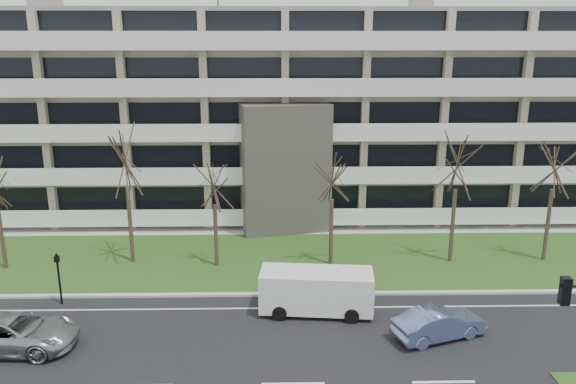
{
  "coord_description": "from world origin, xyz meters",
  "views": [
    {
      "loc": [
        -0.59,
        -19.41,
        13.17
      ],
      "look_at": [
        0.0,
        10.0,
        5.16
      ],
      "focal_mm": 35.0,
      "sensor_mm": 36.0,
      "label": 1
    }
  ],
  "objects_px": {
    "pedestrian_signal": "(58,272)",
    "white_van": "(318,288)",
    "silver_pickup": "(13,333)",
    "blue_sedan": "(439,324)"
  },
  "relations": [
    {
      "from": "pedestrian_signal",
      "to": "white_van",
      "type": "bearing_deg",
      "value": -16.35
    },
    {
      "from": "silver_pickup",
      "to": "pedestrian_signal",
      "type": "bearing_deg",
      "value": -3.75
    },
    {
      "from": "silver_pickup",
      "to": "pedestrian_signal",
      "type": "relative_size",
      "value": 2.02
    },
    {
      "from": "silver_pickup",
      "to": "blue_sedan",
      "type": "bearing_deg",
      "value": -85.74
    },
    {
      "from": "white_van",
      "to": "pedestrian_signal",
      "type": "distance_m",
      "value": 13.19
    },
    {
      "from": "silver_pickup",
      "to": "pedestrian_signal",
      "type": "distance_m",
      "value": 4.47
    },
    {
      "from": "silver_pickup",
      "to": "blue_sedan",
      "type": "height_order",
      "value": "silver_pickup"
    },
    {
      "from": "silver_pickup",
      "to": "pedestrian_signal",
      "type": "xyz_separation_m",
      "value": [
        0.48,
        4.34,
        0.98
      ]
    },
    {
      "from": "silver_pickup",
      "to": "white_van",
      "type": "height_order",
      "value": "white_van"
    },
    {
      "from": "silver_pickup",
      "to": "white_van",
      "type": "distance_m",
      "value": 13.99
    }
  ]
}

